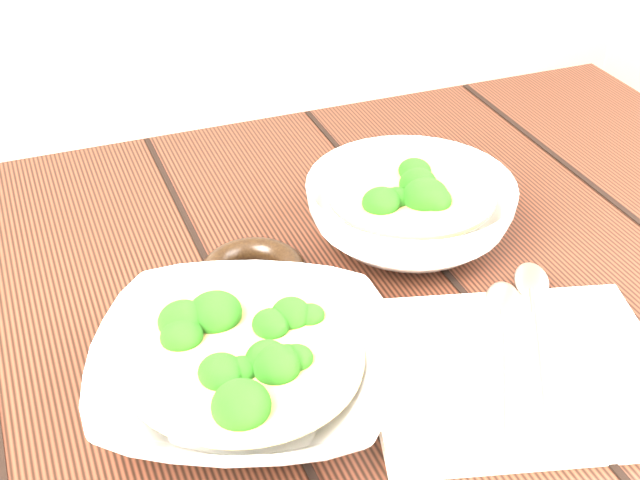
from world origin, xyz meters
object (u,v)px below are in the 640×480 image
soup_bowl_back (410,209)px  napkin (516,372)px  soup_bowl_front (244,371)px  trivet (253,272)px  table (276,443)px

soup_bowl_back → napkin: bearing=-92.2°
soup_bowl_back → napkin: size_ratio=0.97×
napkin → soup_bowl_back: bearing=103.2°
soup_bowl_front → soup_bowl_back: soup_bowl_back is taller
soup_bowl_front → trivet: soup_bowl_front is taller
trivet → napkin: trivet is taller
table → soup_bowl_front: size_ratio=4.11×
table → soup_bowl_front: soup_bowl_front is taller
soup_bowl_front → soup_bowl_back: 0.26m
table → napkin: 0.23m
table → soup_bowl_back: 0.25m
table → trivet: 0.16m
table → soup_bowl_back: size_ratio=5.34×
table → napkin: bearing=-34.2°
soup_bowl_front → napkin: size_ratio=1.26×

